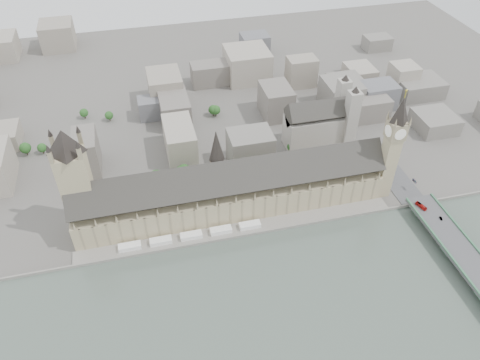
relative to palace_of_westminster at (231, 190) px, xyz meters
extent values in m
plane|color=#595651|center=(0.00, -19.70, -22.71)|extent=(900.00, 900.00, 0.00)
cube|color=gray|center=(0.00, -34.70, -21.21)|extent=(600.00, 1.50, 3.00)
cube|color=gray|center=(0.00, -27.20, -21.71)|extent=(270.00, 15.00, 2.00)
cube|color=white|center=(-90.00, -26.70, -18.71)|extent=(18.00, 7.00, 4.00)
cube|color=white|center=(-65.00, -26.70, -18.71)|extent=(18.00, 7.00, 4.00)
cube|color=white|center=(-40.00, -26.70, -18.71)|extent=(18.00, 7.00, 4.00)
cube|color=white|center=(-15.00, -26.70, -18.71)|extent=(18.00, 7.00, 4.00)
cube|color=white|center=(10.00, -26.70, -18.71)|extent=(18.00, 7.00, 4.00)
cube|color=tan|center=(0.00, 0.30, -10.21)|extent=(265.00, 40.00, 25.00)
cube|color=#302E2B|center=(0.00, 0.30, 12.37)|extent=(265.00, 40.73, 40.73)
cube|color=tan|center=(138.00, -11.70, 8.29)|extent=(12.00, 12.00, 62.00)
cube|color=gray|center=(138.00, -11.70, 47.29)|extent=(14.00, 14.00, 16.00)
cylinder|color=white|center=(145.20, -11.70, 47.29)|extent=(0.60, 10.00, 10.00)
cylinder|color=white|center=(130.80, -11.70, 47.29)|extent=(0.60, 10.00, 10.00)
cylinder|color=white|center=(138.00, -4.50, 47.29)|extent=(10.00, 0.60, 10.00)
cylinder|color=white|center=(138.00, -18.90, 47.29)|extent=(10.00, 0.60, 10.00)
cone|color=#282320|center=(138.00, -11.70, 66.29)|extent=(17.00, 17.00, 22.00)
cylinder|color=gold|center=(138.00, -11.70, 80.29)|extent=(1.00, 1.00, 6.00)
sphere|color=gold|center=(138.00, -11.70, 83.79)|extent=(2.00, 2.00, 2.00)
cone|color=gray|center=(144.50, -5.20, 59.29)|extent=(2.40, 2.40, 8.00)
cone|color=gray|center=(131.50, -5.20, 59.29)|extent=(2.40, 2.40, 8.00)
cone|color=gray|center=(144.50, -18.20, 59.29)|extent=(2.40, 2.40, 8.00)
cone|color=gray|center=(131.50, -18.20, 59.29)|extent=(2.40, 2.40, 8.00)
cube|color=tan|center=(-122.00, 6.30, 17.29)|extent=(23.00, 23.00, 80.00)
cone|color=#282320|center=(-122.00, 6.30, 67.29)|extent=(30.00, 30.00, 20.00)
cylinder|color=gray|center=(-10.00, 6.30, 20.29)|extent=(12.00, 12.00, 20.00)
cone|color=#282320|center=(-10.00, 6.30, 44.29)|extent=(13.00, 13.00, 28.00)
cube|color=#474749|center=(162.00, -107.20, -17.58)|extent=(25.00, 325.00, 10.25)
cube|color=#A7A196|center=(105.00, 75.30, -5.71)|extent=(60.00, 28.00, 34.00)
cube|color=#302E2B|center=(105.00, 75.30, 16.29)|extent=(60.00, 28.28, 28.28)
cube|color=#A7A196|center=(137.00, 87.30, 9.29)|extent=(12.00, 12.00, 64.00)
cube|color=#A7A196|center=(137.00, 63.30, 9.29)|extent=(12.00, 12.00, 64.00)
imported|color=red|center=(156.40, -47.07, -10.92)|extent=(5.85, 11.31, 3.08)
imported|color=gray|center=(165.31, -63.79, -11.79)|extent=(2.00, 4.18, 1.32)
imported|color=gray|center=(168.67, -15.15, -11.64)|extent=(2.56, 5.74, 1.64)
camera|label=1|loc=(-64.03, -292.35, 265.08)|focal=35.00mm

